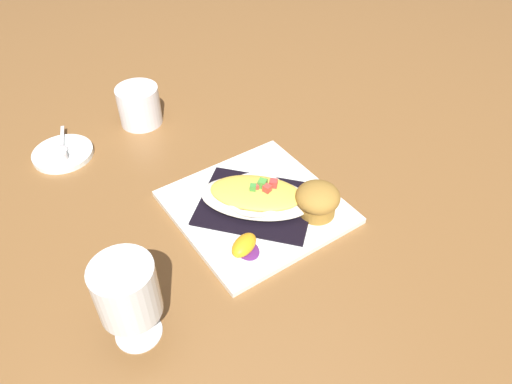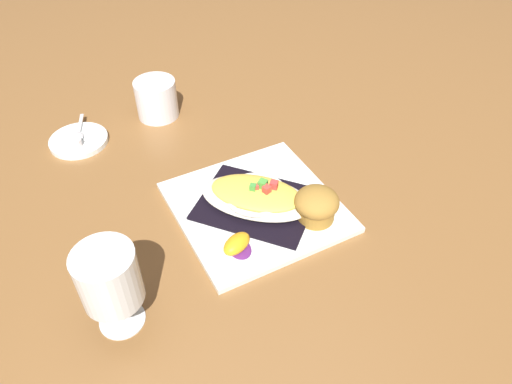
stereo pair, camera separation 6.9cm
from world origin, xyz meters
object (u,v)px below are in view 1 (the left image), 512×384
stemmed_glass (127,294)px  spoon (62,147)px  orange_garnish (245,246)px  coffee_mug (140,107)px  gratin_dish (256,196)px  creamer_saucer (63,154)px  creamer_cup_0 (61,156)px  muffin (318,200)px  square_plate (256,207)px

stemmed_glass → spoon: (0.46, 0.02, -0.08)m
orange_garnish → coffee_mug: (0.43, 0.04, 0.02)m
gratin_dish → stemmed_glass: stemmed_glass is taller
coffee_mug → gratin_dish: bearing=-163.5°
orange_garnish → gratin_dish: bearing=-35.9°
coffee_mug → creamer_saucer: size_ratio=1.01×
stemmed_glass → creamer_cup_0: 0.43m
orange_garnish → spoon: (0.39, 0.21, -0.01)m
gratin_dish → orange_garnish: bearing=144.1°
stemmed_glass → creamer_saucer: bearing=3.2°
muffin → orange_garnish: 0.15m
creamer_saucer → creamer_cup_0: creamer_cup_0 is taller
square_plate → creamer_cup_0: bearing=45.6°
square_plate → spoon: bearing=41.6°
gratin_dish → stemmed_glass: size_ratio=1.56×
gratin_dish → square_plate: bearing=69.8°
muffin → spoon: (0.37, 0.36, -0.03)m
square_plate → muffin: size_ratio=3.58×
orange_garnish → spoon: size_ratio=0.62×
stemmed_glass → creamer_saucer: stemmed_glass is taller
square_plate → muffin: (-0.06, -0.08, 0.03)m
muffin → square_plate: bearing=53.6°
orange_garnish → stemmed_glass: stemmed_glass is taller
coffee_mug → creamer_cup_0: (-0.07, 0.18, -0.02)m
coffee_mug → creamer_cup_0: size_ratio=4.89×
stemmed_glass → square_plate: bearing=-59.6°
creamer_cup_0 → muffin: bearing=-132.7°
gratin_dish → creamer_cup_0: (0.28, 0.28, -0.01)m
spoon → square_plate: bearing=-138.4°
muffin → creamer_saucer: size_ratio=0.64×
gratin_dish → stemmed_glass: (-0.15, 0.25, 0.06)m
muffin → creamer_saucer: bearing=44.8°
spoon → creamer_saucer: bearing=169.3°
square_plate → creamer_saucer: 0.41m
creamer_saucer → orange_garnish: bearing=-150.9°
coffee_mug → stemmed_glass: size_ratio=0.84×
muffin → orange_garnish: muffin is taller
creamer_saucer → creamer_cup_0: size_ratio=4.85×
gratin_dish → orange_garnish: size_ratio=3.56×
creamer_cup_0 → orange_garnish: bearing=-148.6°
square_plate → coffee_mug: coffee_mug is taller
gratin_dish → orange_garnish: (-0.08, 0.06, -0.01)m
creamer_saucer → spoon: bearing=-10.7°
muffin → creamer_cup_0: 0.50m
gratin_dish → creamer_saucer: bearing=42.5°
muffin → creamer_cup_0: muffin is taller
square_plate → coffee_mug: (0.35, 0.10, 0.03)m
orange_garnish → creamer_saucer: orange_garnish is taller
creamer_saucer → spoon: spoon is taller
coffee_mug → muffin: bearing=-155.5°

